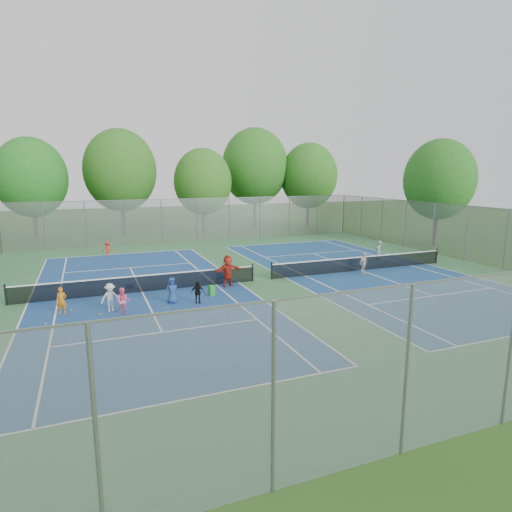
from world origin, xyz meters
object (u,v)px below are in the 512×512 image
Objects in this scene: net_right at (361,264)px; instructor at (378,252)px; ball_hopper at (212,291)px; net_left at (142,284)px; ball_crate at (130,286)px.

net_right is 3.12m from instructor.
ball_hopper is (-10.70, -2.08, -0.18)m from net_right.
net_left reaches higher than ball_hopper.
ball_crate is at bearing 175.71° from net_right.
instructor is at bearing 1.88° from ball_crate.
net_left is at bearing -21.64° from instructor.
net_left reaches higher than ball_crate.
net_right reaches higher than ball_hopper.
net_right is 23.18× the size of ball_hopper.
net_left is 3.90m from ball_hopper.
ball_hopper is at bearing -11.65° from instructor.
ball_hopper is 13.85m from instructor.
instructor reaches higher than ball_crate.
net_right is at bearing -4.29° from ball_crate.
instructor is at bearing 15.66° from ball_hopper.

